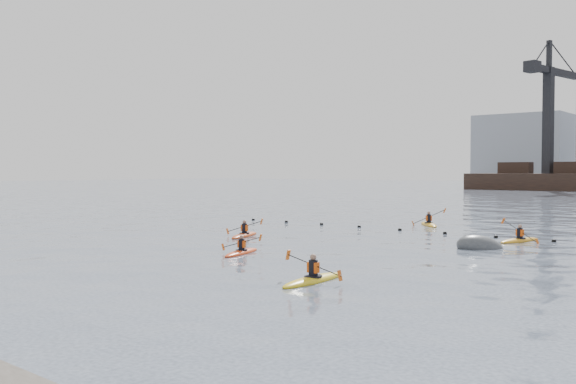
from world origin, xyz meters
The scene contains 8 objects.
ground centered at (0.00, 0.00, 0.00)m, with size 400.00×400.00×0.00m, color #384252.
float_line centered at (-0.50, 22.53, 0.03)m, with size 33.24×0.73×0.24m.
kayaker_0 centered at (-5.28, 9.02, 0.09)m, with size 1.91×2.92×1.00m.
kayaker_1 centered at (1.22, 5.61, 0.10)m, with size 2.19×3.25×1.09m.
kayaker_2 centered at (-10.02, 14.20, 0.10)m, with size 2.10×3.22×1.14m.
kayaker_3 centered at (2.59, 21.35, 0.10)m, with size 2.14×3.17×1.27m.
kayaker_5 centered at (-5.20, 26.84, 0.10)m, with size 2.63×2.94×1.28m.
mooring_buoy centered at (2.05, 17.52, 0.00)m, with size 2.35×1.39×1.17m, color #424447.
Camera 1 is at (13.11, -10.18, 3.62)m, focal length 38.00 mm.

